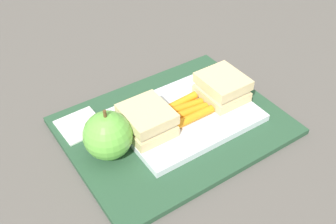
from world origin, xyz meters
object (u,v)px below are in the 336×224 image
(paper_napkin, at_px, (80,125))
(sandwich_half_right, at_px, (147,120))
(sandwich_half_left, at_px, (222,87))
(apple, at_px, (107,135))
(carrot_sticks_bundle, at_px, (186,110))
(food_tray, at_px, (186,115))

(paper_napkin, bearing_deg, sandwich_half_right, 134.27)
(sandwich_half_left, relative_size, apple, 0.91)
(apple, height_order, paper_napkin, apple)
(sandwich_half_left, xyz_separation_m, sandwich_half_right, (0.16, 0.00, 0.00))
(sandwich_half_left, bearing_deg, carrot_sticks_bundle, 0.26)
(sandwich_half_right, height_order, carrot_sticks_bundle, sandwich_half_right)
(carrot_sticks_bundle, height_order, paper_napkin, carrot_sticks_bundle)
(sandwich_half_left, distance_m, apple, 0.23)
(carrot_sticks_bundle, xyz_separation_m, apple, (0.15, -0.00, 0.02))
(paper_napkin, bearing_deg, food_tray, 152.26)
(food_tray, distance_m, sandwich_half_right, 0.08)
(sandwich_half_right, xyz_separation_m, paper_napkin, (0.08, -0.08, -0.03))
(sandwich_half_right, distance_m, apple, 0.07)
(food_tray, height_order, apple, apple)
(food_tray, distance_m, sandwich_half_left, 0.08)
(sandwich_half_left, xyz_separation_m, apple, (0.23, -0.00, 0.00))
(food_tray, xyz_separation_m, carrot_sticks_bundle, (0.00, 0.00, 0.01))
(sandwich_half_right, relative_size, carrot_sticks_bundle, 1.01)
(apple, distance_m, paper_napkin, 0.09)
(sandwich_half_left, distance_m, paper_napkin, 0.25)
(food_tray, height_order, paper_napkin, food_tray)
(sandwich_half_left, bearing_deg, sandwich_half_right, 0.00)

